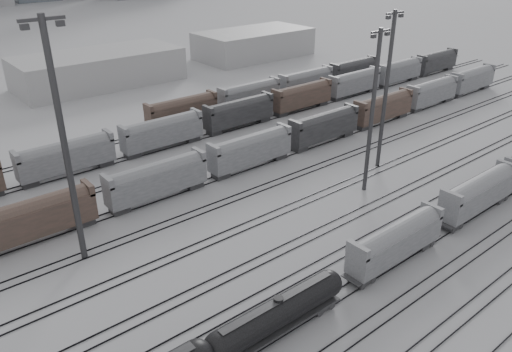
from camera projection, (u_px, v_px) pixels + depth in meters
ground at (376, 281)px, 54.65m from camera, size 900.00×900.00×0.00m
tracks at (272, 218)px, 66.79m from camera, size 220.00×71.50×0.16m
tank_car_b at (278, 314)px, 46.57m from camera, size 16.39×2.73×4.05m
hopper_car_a at (396, 240)px, 56.40m from camera, size 14.15×2.81×5.06m
hopper_car_b at (479, 192)px, 66.59m from camera, size 14.96×2.97×5.35m
light_mast_b at (64, 142)px, 52.30m from camera, size 4.42×0.71×27.65m
light_mast_c at (372, 110)px, 68.87m from camera, size 3.76×0.60×23.48m
light_mast_d at (386, 88)px, 76.32m from camera, size 3.94×0.63×24.60m
bg_string_near at (250, 151)px, 80.25m from camera, size 151.00×3.00×5.60m
bg_string_mid at (239, 114)px, 97.08m from camera, size 151.00×3.00×5.60m
bg_string_far at (279, 89)px, 112.63m from camera, size 66.00×3.00×5.60m
warehouse_mid at (99, 69)px, 124.68m from camera, size 40.00×18.00×8.00m
warehouse_right at (254, 44)px, 153.21m from camera, size 35.00×18.00×8.00m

